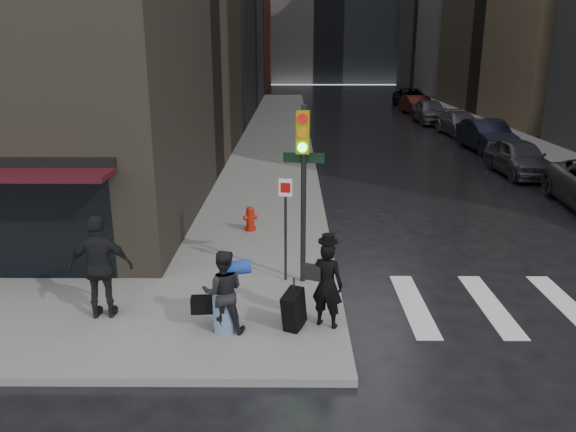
# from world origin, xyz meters

# --- Properties ---
(ground) EXTENTS (140.00, 140.00, 0.00)m
(ground) POSITION_xyz_m (0.00, 0.00, 0.00)
(ground) COLOR black
(ground) RESTS_ON ground
(sidewalk_left) EXTENTS (4.00, 50.00, 0.15)m
(sidewalk_left) POSITION_xyz_m (0.00, 27.00, 0.07)
(sidewalk_left) COLOR slate
(sidewalk_left) RESTS_ON ground
(sidewalk_right) EXTENTS (3.00, 50.00, 0.15)m
(sidewalk_right) POSITION_xyz_m (13.50, 27.00, 0.07)
(sidewalk_right) COLOR slate
(sidewalk_right) RESTS_ON ground
(man_overcoat) EXTENTS (1.23, 0.80, 1.84)m
(man_overcoat) POSITION_xyz_m (1.47, -0.23, 0.92)
(man_overcoat) COLOR black
(man_overcoat) RESTS_ON ground
(man_jeans) EXTENTS (1.14, 0.66, 1.58)m
(man_jeans) POSITION_xyz_m (-0.30, -0.43, 0.94)
(man_jeans) COLOR black
(man_jeans) RESTS_ON ground
(man_greycoat) EXTENTS (1.23, 0.57, 2.04)m
(man_greycoat) POSITION_xyz_m (-2.68, 0.15, 1.17)
(man_greycoat) COLOR black
(man_greycoat) RESTS_ON ground
(traffic_light) EXTENTS (0.97, 0.49, 3.89)m
(traffic_light) POSITION_xyz_m (1.15, 1.82, 2.66)
(traffic_light) COLOR black
(traffic_light) RESTS_ON ground
(fire_hydrant) EXTENTS (0.41, 0.31, 0.71)m
(fire_hydrant) POSITION_xyz_m (-0.24, 5.48, 0.47)
(fire_hydrant) COLOR #AC190A
(fire_hydrant) RESTS_ON ground
(parked_car_1) EXTENTS (1.82, 4.39, 1.49)m
(parked_car_1) POSITION_xyz_m (10.42, 13.43, 0.74)
(parked_car_1) COLOR #3A3B3F
(parked_car_1) RESTS_ON ground
(parked_car_2) EXTENTS (1.96, 4.91, 1.59)m
(parked_car_2) POSITION_xyz_m (10.91, 18.94, 0.79)
(parked_car_2) COLOR black
(parked_car_2) RESTS_ON ground
(parked_car_3) EXTENTS (2.30, 4.90, 1.38)m
(parked_car_3) POSITION_xyz_m (11.13, 24.45, 0.69)
(parked_car_3) COLOR #4F4F54
(parked_car_3) RESTS_ON ground
(parked_car_4) EXTENTS (1.97, 4.87, 1.66)m
(parked_car_4) POSITION_xyz_m (10.60, 29.96, 0.83)
(parked_car_4) COLOR #4C4C51
(parked_car_4) RESTS_ON ground
(parked_car_5) EXTENTS (1.91, 4.43, 1.42)m
(parked_car_5) POSITION_xyz_m (10.76, 35.48, 0.71)
(parked_car_5) COLOR #44110D
(parked_car_5) RESTS_ON ground
(parked_car_6) EXTENTS (2.80, 5.78, 1.59)m
(parked_car_6) POSITION_xyz_m (11.53, 40.99, 0.79)
(parked_car_6) COLOR black
(parked_car_6) RESTS_ON ground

